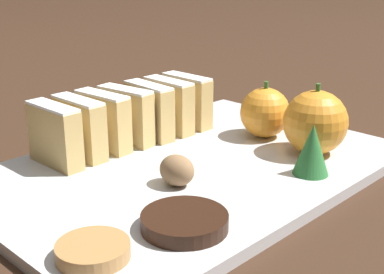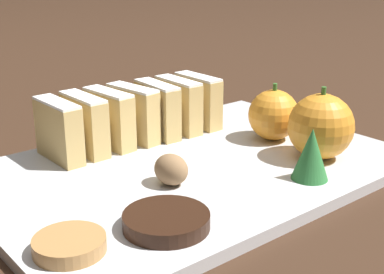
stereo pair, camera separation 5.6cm
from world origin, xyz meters
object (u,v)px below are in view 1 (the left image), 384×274
at_px(chocolate_cookie, 185,222).
at_px(walnut, 177,170).
at_px(orange_near, 315,122).
at_px(orange_far, 263,112).

bearing_deg(chocolate_cookie, walnut, 140.01).
height_order(orange_near, walnut, orange_near).
xyz_separation_m(orange_far, chocolate_cookie, (0.10, -0.23, -0.02)).
bearing_deg(walnut, orange_far, 100.01).
bearing_deg(walnut, chocolate_cookie, -39.99).
bearing_deg(chocolate_cookie, orange_far, 112.98).
bearing_deg(walnut, orange_near, 74.56).
height_order(orange_near, chocolate_cookie, orange_near).
height_order(walnut, chocolate_cookie, walnut).
distance_m(orange_far, chocolate_cookie, 0.25).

